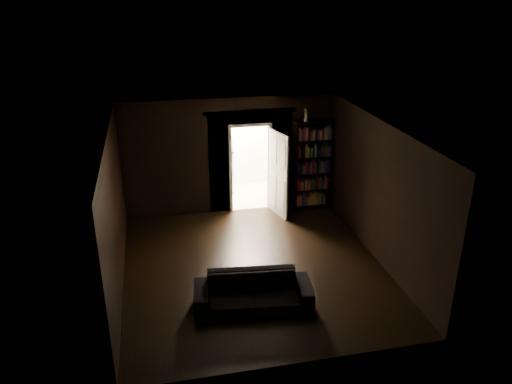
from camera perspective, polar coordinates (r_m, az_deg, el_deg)
ground at (r=9.94m, az=-0.25°, el=-8.65°), size 5.50×5.50×0.00m
room_walls at (r=10.15m, az=-1.57°, el=2.61°), size 5.02×5.61×2.84m
kitchen_alcove at (r=13.00m, az=-1.64°, el=4.97°), size 2.20×1.80×2.60m
sofa at (r=8.66m, az=-0.35°, el=-10.83°), size 2.10×1.09×0.77m
bookshelf at (r=12.22m, az=6.43°, el=3.11°), size 0.92×0.37×2.20m
refrigerator at (r=13.25m, az=-4.37°, el=3.52°), size 0.95×0.92×1.65m
door at (r=11.75m, az=2.55°, el=2.03°), size 0.27×0.83×2.05m
figurine at (r=11.77m, az=5.72°, el=8.75°), size 0.12×0.12×0.30m
bottles at (r=12.95m, az=-4.18°, el=7.45°), size 0.60×0.15×0.24m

